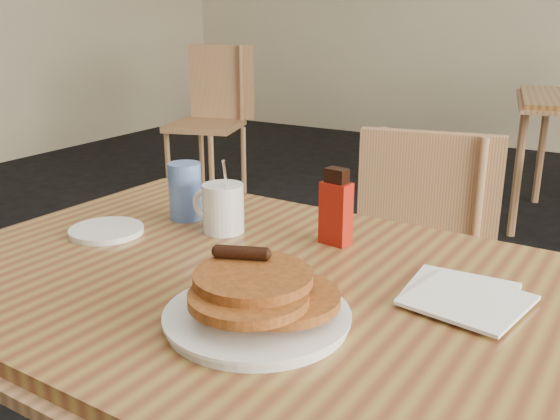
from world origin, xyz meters
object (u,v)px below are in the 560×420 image
(main_table, at_px, (264,300))
(coffee_mug, at_px, (222,207))
(syrup_bottle, at_px, (336,209))
(chair_main_far, at_px, (413,263))
(pancake_plate, at_px, (257,304))
(blue_tumbler, at_px, (185,191))
(chair_wall_extra, at_px, (213,107))

(main_table, distance_m, coffee_mug, 0.28)
(coffee_mug, xyz_separation_m, syrup_bottle, (0.23, 0.06, 0.02))
(main_table, bearing_deg, chair_main_far, 88.40)
(chair_main_far, bearing_deg, coffee_mug, -122.54)
(pancake_plate, xyz_separation_m, blue_tumbler, (-0.40, 0.33, 0.03))
(syrup_bottle, xyz_separation_m, blue_tumbler, (-0.35, -0.03, -0.01))
(chair_main_far, bearing_deg, blue_tumbler, -133.16)
(chair_wall_extra, height_order, blue_tumbler, chair_wall_extra)
(coffee_mug, bearing_deg, pancake_plate, -34.44)
(main_table, height_order, pancake_plate, pancake_plate)
(chair_main_far, height_order, blue_tumbler, blue_tumbler)
(blue_tumbler, bearing_deg, chair_wall_extra, 125.74)
(main_table, relative_size, coffee_mug, 8.11)
(chair_main_far, xyz_separation_m, coffee_mug, (-0.23, -0.58, 0.28))
(main_table, xyz_separation_m, pancake_plate, (0.08, -0.14, 0.07))
(syrup_bottle, distance_m, blue_tumbler, 0.35)
(pancake_plate, height_order, blue_tumbler, blue_tumbler)
(main_table, xyz_separation_m, coffee_mug, (-0.20, 0.16, 0.09))
(main_table, bearing_deg, blue_tumbler, 149.93)
(main_table, xyz_separation_m, syrup_bottle, (0.03, 0.22, 0.11))
(chair_main_far, height_order, syrup_bottle, syrup_bottle)
(chair_wall_extra, bearing_deg, pancake_plate, -69.63)
(main_table, relative_size, blue_tumbler, 10.29)
(pancake_plate, bearing_deg, chair_main_far, 93.65)
(syrup_bottle, height_order, blue_tumbler, syrup_bottle)
(blue_tumbler, bearing_deg, coffee_mug, -12.34)
(chair_main_far, bearing_deg, chair_wall_extra, 127.67)
(chair_wall_extra, bearing_deg, syrup_bottle, -66.17)
(syrup_bottle, bearing_deg, main_table, -89.77)
(main_table, height_order, chair_wall_extra, chair_wall_extra)
(main_table, relative_size, pancake_plate, 4.66)
(chair_main_far, xyz_separation_m, syrup_bottle, (0.01, -0.52, 0.30))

